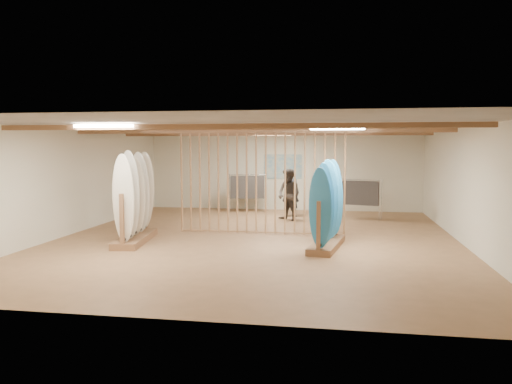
% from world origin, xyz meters
% --- Properties ---
extents(floor, '(12.00, 12.00, 0.00)m').
position_xyz_m(floor, '(0.00, 0.00, 0.00)').
color(floor, '#A67750').
rests_on(floor, ground).
extents(ceiling, '(12.00, 12.00, 0.00)m').
position_xyz_m(ceiling, '(0.00, 0.00, 2.80)').
color(ceiling, gray).
rests_on(ceiling, ground).
extents(wall_back, '(12.00, 0.00, 12.00)m').
position_xyz_m(wall_back, '(0.00, 6.00, 1.40)').
color(wall_back, white).
rests_on(wall_back, ground).
extents(wall_front, '(12.00, 0.00, 12.00)m').
position_xyz_m(wall_front, '(0.00, -6.00, 1.40)').
color(wall_front, white).
rests_on(wall_front, ground).
extents(wall_left, '(0.00, 12.00, 12.00)m').
position_xyz_m(wall_left, '(-5.00, 0.00, 1.40)').
color(wall_left, white).
rests_on(wall_left, ground).
extents(wall_right, '(0.00, 12.00, 12.00)m').
position_xyz_m(wall_right, '(5.00, 0.00, 1.40)').
color(wall_right, white).
rests_on(wall_right, ground).
extents(ceiling_slats, '(9.50, 6.12, 0.10)m').
position_xyz_m(ceiling_slats, '(0.00, 0.00, 2.72)').
color(ceiling_slats, '#8D6240').
rests_on(ceiling_slats, ground).
extents(light_panels, '(1.20, 0.35, 0.06)m').
position_xyz_m(light_panels, '(0.00, 0.00, 2.74)').
color(light_panels, white).
rests_on(light_panels, ground).
extents(bamboo_partition, '(4.45, 0.05, 2.78)m').
position_xyz_m(bamboo_partition, '(0.00, 0.80, 1.40)').
color(bamboo_partition, tan).
rests_on(bamboo_partition, ground).
extents(poster, '(1.40, 0.03, 0.90)m').
position_xyz_m(poster, '(0.00, 5.98, 1.60)').
color(poster, teal).
rests_on(poster, ground).
extents(rack_left, '(0.90, 2.32, 2.16)m').
position_xyz_m(rack_left, '(-2.88, -0.83, 0.73)').
color(rack_left, '#8D6240').
rests_on(rack_left, floor).
extents(rack_right, '(0.86, 2.14, 1.98)m').
position_xyz_m(rack_right, '(1.79, -0.80, 0.68)').
color(rack_right, '#8D6240').
rests_on(rack_right, floor).
extents(clothing_rack_a, '(1.28, 0.51, 1.39)m').
position_xyz_m(clothing_rack_a, '(-1.16, 5.06, 0.90)').
color(clothing_rack_a, silver).
rests_on(clothing_rack_a, floor).
extents(clothing_rack_b, '(1.20, 0.61, 1.33)m').
position_xyz_m(clothing_rack_b, '(2.75, 3.83, 0.87)').
color(clothing_rack_b, silver).
rests_on(clothing_rack_b, floor).
extents(shopper_a, '(0.67, 0.47, 1.81)m').
position_xyz_m(shopper_a, '(0.46, 4.22, 0.91)').
color(shopper_a, '#2A2B33').
rests_on(shopper_a, floor).
extents(shopper_b, '(1.14, 1.10, 1.86)m').
position_xyz_m(shopper_b, '(0.49, 3.32, 0.93)').
color(shopper_b, '#342C28').
rests_on(shopper_b, floor).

